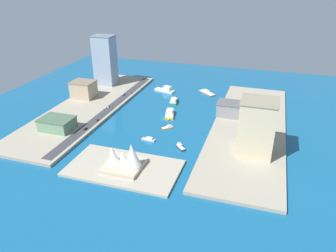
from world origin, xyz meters
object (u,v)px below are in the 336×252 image
Objects in this scene: apartment_midrise_tan at (84,89)px; van_white at (109,107)px; ferry_white_commuter at (165,90)px; ferry_yellow_fast at (170,114)px; water_taxi_orange at (168,127)px; ferry_green_doubledeck at (174,101)px; taxi_yellow_cab at (131,93)px; pickup_red at (97,120)px; yacht_sleek_gray at (149,139)px; suv_black at (85,129)px; office_block_beige at (257,127)px; tower_tall_glass at (105,60)px; warehouse_low_gray at (235,109)px; barge_flat_brown at (207,92)px; patrol_launch_navy at (180,147)px; terminal_long_green at (57,124)px; hatchback_blue at (124,95)px; opera_landmark at (125,159)px; traffic_light_waterfront at (112,107)px.

apartment_midrise_tan is 49.25m from van_white.
ferry_white_commuter is 87.59m from van_white.
ferry_yellow_fast reaches higher than water_taxi_orange.
ferry_green_doubledeck is 59.55m from taxi_yellow_cab.
yacht_sleek_gray is at bearing 163.85° from pickup_red.
apartment_midrise_tan is 6.31× the size of suv_black.
office_block_beige reaches higher than suv_black.
taxi_yellow_cab is at bearing 152.23° from tower_tall_glass.
ferry_green_doubledeck reaches higher than water_taxi_orange.
warehouse_low_gray is at bearing -157.08° from pickup_red.
patrol_launch_navy is at bearing 92.62° from barge_flat_brown.
terminal_long_green reaches higher than ferry_green_doubledeck.
tower_tall_glass is 13.03× the size of van_white.
patrol_launch_navy is 0.91× the size of water_taxi_orange.
warehouse_low_gray is 137.63m from taxi_yellow_cab.
hatchback_blue is at bearing -8.04° from warehouse_low_gray.
hatchback_blue is at bearing 26.66° from barge_flat_brown.
terminal_long_green reaches higher than suv_black.
opera_landmark reaches higher than terminal_long_green.
hatchback_blue is (139.39, -19.70, -6.35)m from warehouse_low_gray.
office_block_beige reaches higher than barge_flat_brown.
apartment_midrise_tan is 58.35m from tower_tall_glass.
office_block_beige is at bearing 148.61° from ferry_yellow_fast.
ferry_green_doubledeck reaches higher than suv_black.
ferry_white_commuter is at bearing -147.21° from apartment_midrise_tan.
ferry_white_commuter is 45.97m from taxi_yellow_cab.
office_block_beige is at bearing 162.59° from water_taxi_orange.
yacht_sleek_gray is 0.29× the size of office_block_beige.
opera_landmark is at bearing 121.67° from traffic_light_waterfront.
warehouse_low_gray is at bearing 163.81° from ferry_green_doubledeck.
patrol_launch_navy is 0.75× the size of yacht_sleek_gray.
traffic_light_waterfront is (61.07, -47.92, 5.85)m from yacht_sleek_gray.
ferry_yellow_fast reaches higher than van_white.
van_white is (-43.78, 20.64, -9.11)m from apartment_midrise_tan.
pickup_red is (0.09, 86.25, 0.00)m from taxi_yellow_cab.
hatchback_blue is (71.08, -34.88, 1.38)m from ferry_yellow_fast.
ferry_green_doubledeck reaches higher than yacht_sleek_gray.
opera_landmark is (-4.99, 147.89, 7.36)m from ferry_green_doubledeck.
office_block_beige is (-208.34, 72.17, 13.93)m from apartment_midrise_tan.
apartment_midrise_tan reaches higher than patrol_launch_navy.
ferry_white_commuter is at bearing -145.08° from taxi_yellow_cab.
yacht_sleek_gray is at bearing 141.88° from traffic_light_waterfront.
taxi_yellow_cab is (-27.11, -115.04, -5.03)m from terminal_long_green.
yacht_sleek_gray is (-5.30, 97.32, -1.15)m from ferry_green_doubledeck.
barge_flat_brown is at bearing -97.61° from opera_landmark.
terminal_long_green is at bearing 21.80° from water_taxi_orange.
ferry_yellow_fast is 0.80× the size of terminal_long_green.
patrol_launch_navy is at bearing 64.88° from warehouse_low_gray.
taxi_yellow_cab is at bearing -103.26° from terminal_long_green.
van_white is (64.16, 42.53, 1.28)m from ferry_green_doubledeck.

